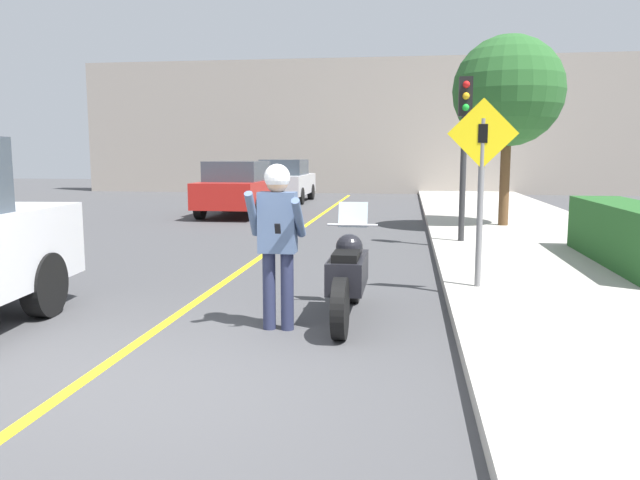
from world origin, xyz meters
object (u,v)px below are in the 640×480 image
person_biker (277,228)px  traffic_light (465,127)px  parked_car_silver (285,180)px  street_tree (508,92)px  motorcycle (348,275)px  crossing_sign (481,175)px  parked_car_red (239,188)px

person_biker → traffic_light: (2.46, 6.31, 1.31)m
person_biker → parked_car_silver: (-3.47, 17.97, -0.26)m
street_tree → parked_car_silver: (-7.20, 8.60, -2.53)m
motorcycle → crossing_sign: 2.37m
parked_car_red → parked_car_silver: same height
motorcycle → parked_car_silver: parked_car_silver is taller
traffic_light → parked_car_silver: bearing=117.0°
parked_car_red → crossing_sign: bearing=-59.5°
person_biker → crossing_sign: crossing_sign is taller
motorcycle → parked_car_silver: size_ratio=0.54×
motorcycle → street_tree: street_tree is taller
parked_car_silver → traffic_light: bearing=-63.0°
parked_car_red → street_tree: bearing=-21.1°
person_biker → parked_car_red: 12.86m
traffic_light → street_tree: 3.44m
traffic_light → parked_car_silver: (-5.93, 11.65, -1.57)m
traffic_light → crossing_sign: bearing=-91.9°
motorcycle → crossing_sign: (1.61, 1.32, 1.12)m
motorcycle → person_biker: person_biker is taller
traffic_light → parked_car_red: bearing=136.4°
person_biker → traffic_light: bearing=68.7°
person_biker → crossing_sign: bearing=39.2°
street_tree → parked_car_silver: size_ratio=1.09×
motorcycle → street_tree: bearing=71.1°
crossing_sign → parked_car_red: crossing_sign is taller
motorcycle → parked_car_red: bearing=111.1°
motorcycle → person_biker: 1.09m
crossing_sign → person_biker: bearing=-140.8°
parked_car_red → parked_car_silver: bearing=86.5°
traffic_light → parked_car_red: (-6.28, 5.97, -1.57)m
person_biker → street_tree: bearing=68.3°
crossing_sign → street_tree: size_ratio=0.54×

